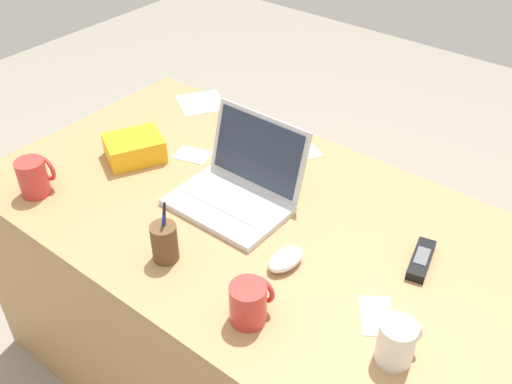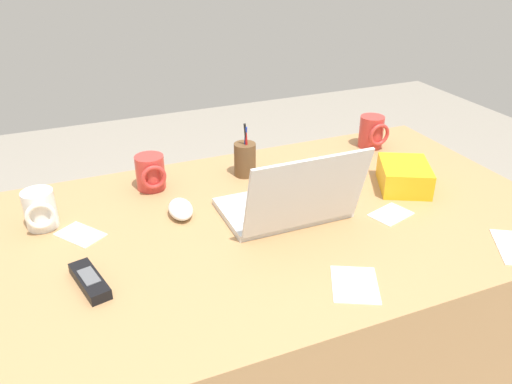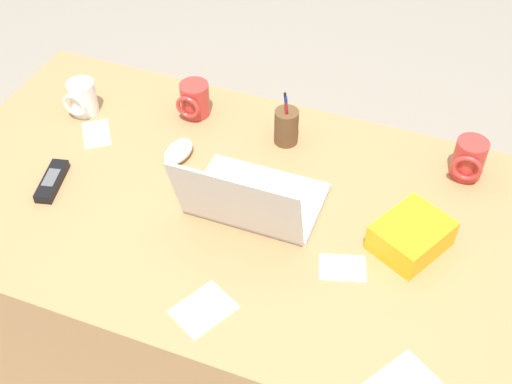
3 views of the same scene
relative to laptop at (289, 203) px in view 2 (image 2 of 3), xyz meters
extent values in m
cube|color=tan|center=(0.06, -0.01, -0.41)|extent=(1.55, 0.88, 0.72)
cube|color=silver|center=(0.00, -0.05, -0.04)|extent=(0.32, 0.21, 0.02)
cube|color=silver|center=(0.00, -0.03, -0.03)|extent=(0.26, 0.11, 0.00)
cube|color=silver|center=(0.00, -0.11, -0.03)|extent=(0.09, 0.05, 0.00)
cube|color=silver|center=(0.00, 0.09, 0.07)|extent=(0.31, 0.07, 0.21)
cube|color=#283347|center=(0.00, 0.09, 0.07)|extent=(0.28, 0.05, 0.18)
ellipsoid|color=white|center=(0.26, -0.12, -0.03)|extent=(0.07, 0.11, 0.04)
cylinder|color=#C63833|center=(0.29, -0.31, 0.00)|extent=(0.08, 0.08, 0.10)
torus|color=#C63833|center=(0.29, -0.27, 0.01)|extent=(0.07, 0.01, 0.07)
cylinder|color=white|center=(0.59, -0.21, 0.00)|extent=(0.08, 0.08, 0.10)
torus|color=white|center=(0.59, -0.16, 0.01)|extent=(0.07, 0.01, 0.07)
cylinder|color=#C63833|center=(-0.47, -0.33, 0.01)|extent=(0.08, 0.08, 0.11)
torus|color=#C63833|center=(-0.47, -0.28, 0.01)|extent=(0.08, 0.01, 0.08)
cube|color=black|center=(0.51, 0.09, -0.03)|extent=(0.08, 0.15, 0.02)
cube|color=#595B60|center=(0.51, 0.09, -0.02)|extent=(0.04, 0.07, 0.00)
cylinder|color=brown|center=(0.01, -0.29, 0.00)|extent=(0.07, 0.07, 0.10)
cylinder|color=#1933B2|center=(0.01, -0.29, 0.04)|extent=(0.01, 0.03, 0.14)
cylinder|color=black|center=(0.01, -0.28, 0.05)|extent=(0.02, 0.01, 0.15)
cylinder|color=red|center=(0.01, -0.28, 0.04)|extent=(0.02, 0.01, 0.13)
cube|color=#F2AD19|center=(-0.39, -0.03, -0.01)|extent=(0.20, 0.21, 0.07)
cube|color=white|center=(-0.01, 0.30, -0.05)|extent=(0.14, 0.16, 0.00)
cube|color=white|center=(-0.26, 0.09, -0.05)|extent=(0.12, 0.10, 0.00)
cube|color=white|center=(0.51, -0.13, -0.05)|extent=(0.13, 0.14, 0.00)
camera|label=1|loc=(0.84, -0.98, 0.97)|focal=41.05mm
camera|label=2|loc=(0.52, 1.03, 0.64)|focal=35.91mm
camera|label=3|loc=(-0.41, 1.05, 1.15)|focal=46.61mm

